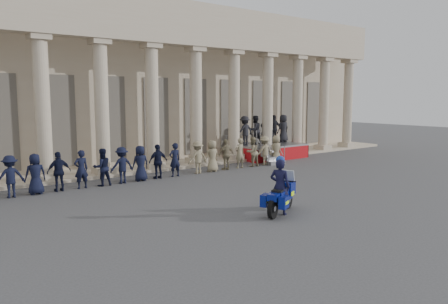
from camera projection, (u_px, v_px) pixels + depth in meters
ground at (233, 206)px, 14.90m from camera, size 90.00×90.00×0.00m
building at (78, 83)px, 25.93m from camera, size 40.00×12.50×9.00m
officer_rank at (108, 167)px, 18.36m from camera, size 20.48×0.60×1.58m
reviewing_stand at (264, 135)px, 26.49m from camera, size 4.27×4.05×2.58m
motorcycle at (281, 196)px, 13.94m from camera, size 1.90×1.26×1.31m
rider at (280, 185)px, 13.79m from camera, size 0.67×0.77×1.88m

